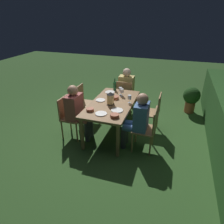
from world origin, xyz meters
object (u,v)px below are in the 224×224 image
bowl_bread (90,110)px  bowl_salad (115,116)px  lantern_centerpiece (111,98)px  plate_b (101,114)px  plate_c (101,100)px  potted_plant_by_hedge (191,98)px  chair_side_right_a (153,111)px  green_bottle_on_table (115,86)px  wine_glass_c (129,98)px  dining_table (112,105)px  chair_side_left_a (84,102)px  plate_d (110,92)px  chair_head_near (125,95)px  person_in_mustard (127,87)px  wine_glass_a (122,91)px  chair_side_right_b (148,128)px  chair_side_left_b (69,115)px  bowl_olives (115,97)px  plate_a (117,110)px  wine_glass_b (120,90)px  person_in_rust (77,110)px  person_in_blue (138,119)px

bowl_bread → bowl_salad: size_ratio=0.87×
lantern_centerpiece → plate_b: (0.46, -0.04, -0.14)m
plate_c → potted_plant_by_hedge: (-1.59, 1.90, -0.33)m
chair_side_right_a → green_bottle_on_table: bearing=-109.7°
bowl_bread → bowl_salad: bowl_salad is taller
bowl_salad → wine_glass_c: bearing=171.8°
dining_table → chair_side_left_a: bearing=-114.2°
plate_d → potted_plant_by_hedge: 2.18m
chair_side_right_a → potted_plant_by_hedge: chair_side_right_a is taller
chair_head_near → bowl_bread: chair_head_near is taller
chair_side_left_a → wine_glass_c: size_ratio=5.15×
wine_glass_c → person_in_mustard: bearing=-163.6°
plate_d → chair_side_right_a: bearing=80.9°
wine_glass_a → plate_b: 0.97m
wine_glass_c → chair_side_right_b: bearing=45.3°
chair_side_left_b → bowl_olives: 1.04m
lantern_centerpiece → chair_side_left_b: bearing=-71.6°
bowl_olives → bowl_bread: bearing=-21.5°
lantern_centerpiece → bowl_salad: (0.49, 0.24, -0.12)m
chair_side_right_b → plate_a: 0.66m
bowl_salad → green_bottle_on_table: bearing=-162.7°
bowl_olives → chair_side_right_a: bearing=100.5°
wine_glass_c → plate_a: 0.46m
chair_side_right_b → green_bottle_on_table: green_bottle_on_table is taller
dining_table → wine_glass_c: 0.40m
wine_glass_b → plate_c: bearing=-33.6°
person_in_rust → wine_glass_a: 1.07m
wine_glass_b → potted_plant_by_hedge: (-1.13, 1.60, -0.44)m
chair_side_right_b → chair_head_near: same height
lantern_centerpiece → wine_glass_a: 0.51m
bowl_bread → plate_c: bearing=178.8°
wine_glass_b → wine_glass_a: bearing=34.6°
chair_side_left_b → potted_plant_by_hedge: 3.16m
dining_table → person_in_blue: person_in_blue is taller
bowl_olives → chair_side_left_a: bearing=-100.4°
chair_side_left_b → plate_a: size_ratio=3.79×
person_in_mustard → wine_glass_a: person_in_mustard is taller
plate_d → person_in_mustard: bearing=162.8°
person_in_blue → plate_a: 0.42m
chair_head_near → chair_side_left_a: size_ratio=1.00×
bowl_salad → chair_side_right_b: bearing=111.3°
wine_glass_b → wine_glass_c: (0.39, 0.30, 0.00)m
chair_side_right_b → chair_side_left_a: same height
chair_side_left_a → plate_a: size_ratio=3.79×
plate_a → bowl_salad: bearing=7.0°
potted_plant_by_hedge → plate_a: bearing=-36.3°
plate_b → bowl_olives: size_ratio=1.40×
chair_side_left_b → potted_plant_by_hedge: chair_side_left_b is taller
dining_table → plate_a: plate_a is taller
chair_side_right_b → chair_head_near: 1.65m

